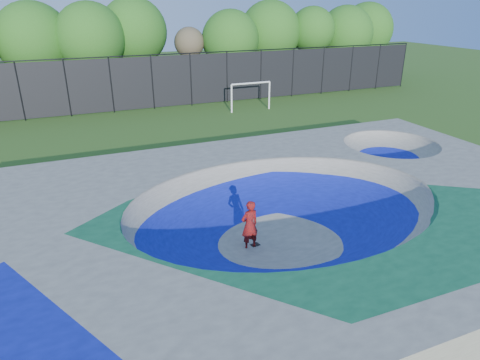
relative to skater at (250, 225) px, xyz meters
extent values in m
plane|color=#2C5016|center=(1.40, 0.16, -0.87)|extent=(120.00, 120.00, 0.00)
cube|color=gray|center=(1.40, 0.16, -0.12)|extent=(22.00, 14.00, 1.50)
imported|color=red|center=(0.00, 0.00, 0.00)|extent=(0.70, 0.52, 1.75)
cube|color=black|center=(0.00, 0.00, -0.85)|extent=(0.81, 0.39, 0.05)
cylinder|color=white|center=(6.44, 17.75, 0.15)|extent=(0.12, 0.12, 2.05)
cylinder|color=white|center=(9.52, 17.75, 0.15)|extent=(0.12, 0.12, 2.05)
cylinder|color=white|center=(7.98, 17.75, 1.18)|extent=(3.08, 0.12, 0.12)
cylinder|color=black|center=(-7.60, 21.16, 1.13)|extent=(0.09, 0.09, 4.00)
cylinder|color=black|center=(-4.60, 21.16, 1.13)|extent=(0.09, 0.09, 4.00)
cylinder|color=black|center=(-1.60, 21.16, 1.13)|extent=(0.09, 0.09, 4.00)
cylinder|color=black|center=(1.40, 21.16, 1.13)|extent=(0.09, 0.09, 4.00)
cylinder|color=black|center=(4.40, 21.16, 1.13)|extent=(0.09, 0.09, 4.00)
cylinder|color=black|center=(7.40, 21.16, 1.13)|extent=(0.09, 0.09, 4.00)
cylinder|color=black|center=(10.40, 21.16, 1.13)|extent=(0.09, 0.09, 4.00)
cylinder|color=black|center=(13.40, 21.16, 1.13)|extent=(0.09, 0.09, 4.00)
cylinder|color=black|center=(16.40, 21.16, 1.13)|extent=(0.09, 0.09, 4.00)
cylinder|color=black|center=(19.40, 21.16, 1.13)|extent=(0.09, 0.09, 4.00)
cylinder|color=black|center=(22.40, 21.16, 1.13)|extent=(0.09, 0.09, 4.00)
cylinder|color=black|center=(25.40, 21.16, 1.13)|extent=(0.09, 0.09, 4.00)
cube|color=black|center=(1.40, 21.16, 1.13)|extent=(48.00, 0.03, 3.80)
cylinder|color=black|center=(1.40, 21.16, 3.13)|extent=(48.00, 0.08, 0.08)
cylinder|color=#4F3827|center=(-6.35, 26.84, 0.49)|extent=(0.44, 0.44, 2.73)
sphere|color=#235B18|center=(-6.35, 26.84, 4.01)|extent=(5.74, 5.74, 5.74)
cylinder|color=#4F3827|center=(-2.28, 25.65, 0.62)|extent=(0.44, 0.44, 2.99)
sphere|color=#235B18|center=(-2.28, 25.65, 4.14)|extent=(5.41, 5.41, 5.41)
cylinder|color=#4F3827|center=(1.36, 27.15, 0.74)|extent=(0.44, 0.44, 3.22)
sphere|color=#235B18|center=(1.36, 27.15, 4.43)|extent=(5.54, 5.54, 5.54)
cylinder|color=#4F3827|center=(5.82, 25.98, 0.75)|extent=(0.44, 0.44, 3.25)
sphere|color=brown|center=(5.82, 25.98, 3.47)|extent=(2.60, 2.60, 2.60)
cylinder|color=#4F3827|center=(9.36, 25.28, 0.46)|extent=(0.44, 0.44, 2.67)
sphere|color=#235B18|center=(9.36, 25.28, 3.68)|extent=(5.02, 5.02, 5.02)
cylinder|color=#4F3827|center=(13.69, 26.24, 0.56)|extent=(0.44, 0.44, 2.86)
sphere|color=#235B18|center=(13.69, 26.24, 4.11)|extent=(5.66, 5.66, 5.66)
cylinder|color=#4F3827|center=(17.59, 25.22, 0.89)|extent=(0.44, 0.44, 3.53)
sphere|color=#235B18|center=(17.59, 25.22, 4.25)|extent=(4.27, 4.27, 4.27)
cylinder|color=#4F3827|center=(21.49, 25.35, 0.49)|extent=(0.44, 0.44, 2.73)
sphere|color=#235B18|center=(21.49, 25.35, 3.83)|extent=(5.28, 5.28, 5.28)
cylinder|color=#4F3827|center=(25.49, 27.30, 0.55)|extent=(0.44, 0.44, 2.84)
sphere|color=#235B18|center=(25.49, 27.30, 4.01)|extent=(5.45, 5.45, 5.45)
camera|label=1|loc=(-5.07, -11.26, 6.80)|focal=32.00mm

